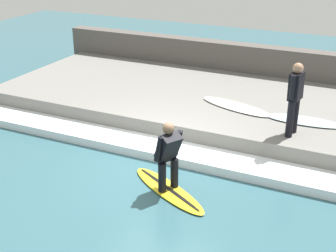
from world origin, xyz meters
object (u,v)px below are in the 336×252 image
at_px(surfboard_riding, 168,190).
at_px(surfboard_waiting_near, 304,121).
at_px(surfer_waiting_near, 295,95).
at_px(surfer_riding, 168,153).
at_px(surfboard_spare, 236,106).

height_order(surfboard_riding, surfboard_waiting_near, surfboard_waiting_near).
bearing_deg(surfboard_riding, surfer_waiting_near, -35.79).
distance_m(surfer_riding, surfer_waiting_near, 2.99).
distance_m(surfboard_waiting_near, surfboard_spare, 1.65).
bearing_deg(surfboard_waiting_near, surfboard_riding, 149.69).
bearing_deg(surfboard_spare, surfer_waiting_near, -123.25).
xyz_separation_m(surfboard_riding, surfer_riding, (-0.00, 0.00, 0.76)).
relative_size(surfboard_riding, surfer_riding, 1.50).
bearing_deg(surfer_riding, surfboard_spare, -3.63).
distance_m(surfer_waiting_near, surfboard_waiting_near, 1.16).
distance_m(surfboard_riding, surfer_riding, 0.76).
distance_m(surfer_waiting_near, surfboard_spare, 1.98).
xyz_separation_m(surfboard_waiting_near, surfboard_spare, (0.19, 1.64, 0.00)).
xyz_separation_m(surfer_waiting_near, surfboard_spare, (0.98, 1.50, -0.83)).
xyz_separation_m(surfboard_riding, surfboard_waiting_near, (3.17, -1.85, 0.52)).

